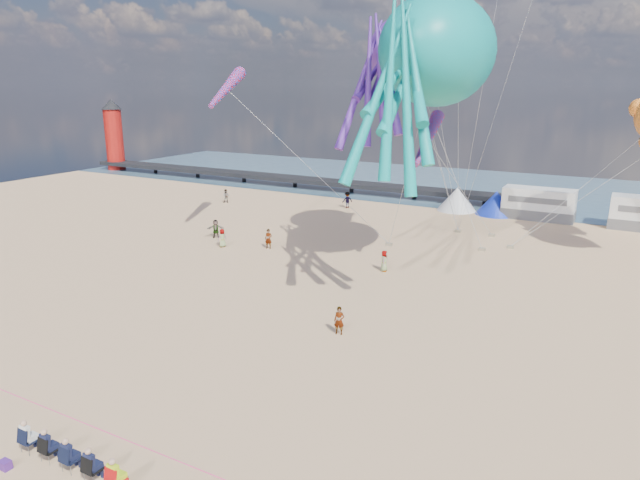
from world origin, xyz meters
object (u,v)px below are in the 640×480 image
(lighthouse, at_px, (114,140))
(sandbag_e, at_px, (458,231))
(beachgoer_7, at_px, (226,196))
(windsock_left, at_px, (226,88))
(sandbag_b, at_px, (482,249))
(spectator_row, at_px, (70,454))
(tent_blue, at_px, (496,203))
(beachgoer_2, at_px, (347,200))
(cooler_purple, at_px, (5,465))
(standing_person, at_px, (339,321))
(kite_octopus_purple, at_px, (407,53))
(tent_white, at_px, (457,199))
(beachgoer_5, at_px, (268,239))
(kite_octopus_teal, at_px, (438,50))
(beachgoer_6, at_px, (384,261))
(sandbag_c, at_px, (510,247))
(windsock_right, at_px, (417,86))
(motorhome_0, at_px, (539,204))
(beachgoer_4, at_px, (216,229))
(beachgoer_0, at_px, (222,238))
(sandbag_a, at_px, (389,244))
(sandbag_d, at_px, (492,235))
(windsock_mid, at_px, (427,139))

(lighthouse, bearing_deg, sandbag_e, -12.74)
(beachgoer_7, bearing_deg, windsock_left, -79.48)
(beachgoer_7, relative_size, sandbag_b, 2.99)
(spectator_row, distance_m, sandbag_e, 38.37)
(tent_blue, distance_m, beachgoer_2, 15.12)
(cooler_purple, height_order, sandbag_e, cooler_purple)
(standing_person, distance_m, kite_octopus_purple, 21.07)
(tent_white, xyz_separation_m, beachgoer_7, (-23.40, -8.33, -0.45))
(beachgoer_5, xyz_separation_m, kite_octopus_teal, (13.49, -1.19, 13.87))
(beachgoer_6, bearing_deg, sandbag_c, -41.53)
(tent_white, bearing_deg, windsock_right, -88.26)
(motorhome_0, distance_m, cooler_purple, 49.19)
(beachgoer_7, height_order, sandbag_b, beachgoer_7)
(sandbag_b, bearing_deg, motorhome_0, 81.30)
(cooler_purple, bearing_deg, beachgoer_4, 115.22)
(tent_white, height_order, beachgoer_4, tent_white)
(standing_person, relative_size, beachgoer_4, 0.97)
(beachgoer_6, bearing_deg, windsock_right, -3.28)
(tent_blue, height_order, windsock_left, windsock_left)
(beachgoer_0, xyz_separation_m, windsock_left, (-1.35, 3.07, 11.61))
(sandbag_c, height_order, windsock_left, windsock_left)
(motorhome_0, distance_m, beachgoer_7, 32.50)
(beachgoer_4, distance_m, kite_octopus_purple, 21.15)
(cooler_purple, relative_size, kite_octopus_purple, 0.03)
(beachgoer_2, bearing_deg, cooler_purple, 54.22)
(beachgoer_2, xyz_separation_m, sandbag_c, (18.22, -7.51, -0.75))
(sandbag_a, xyz_separation_m, sandbag_d, (6.69, 6.92, 0.00))
(beachgoer_5, bearing_deg, sandbag_b, 12.99)
(tent_blue, bearing_deg, beachgoer_7, -163.09)
(motorhome_0, distance_m, sandbag_d, 9.32)
(sandbag_c, xyz_separation_m, kite_octopus_purple, (-7.27, -5.59, 14.72))
(tent_white, xyz_separation_m, beachgoer_0, (-12.70, -22.65, -0.45))
(beachgoer_0, bearing_deg, beachgoer_7, -111.00)
(tent_white, distance_m, beachgoer_0, 25.98)
(beachgoer_2, relative_size, kite_octopus_purple, 0.15)
(sandbag_c, height_order, kite_octopus_purple, kite_octopus_purple)
(kite_octopus_teal, bearing_deg, motorhome_0, 66.36)
(spectator_row, height_order, beachgoer_6, beachgoer_6)
(lighthouse, height_order, sandbag_c, lighthouse)
(motorhome_0, relative_size, sandbag_d, 13.20)
(sandbag_e, bearing_deg, beachgoer_0, -137.95)
(sandbag_a, xyz_separation_m, windsock_left, (-12.97, -3.76, 12.24))
(tent_blue, height_order, kite_octopus_purple, kite_octopus_purple)
(windsock_mid, bearing_deg, tent_white, 92.86)
(tent_blue, xyz_separation_m, windsock_mid, (-1.09, -19.45, 7.86))
(tent_blue, distance_m, kite_octopus_purple, 22.43)
(beachgoer_4, bearing_deg, spectator_row, -96.24)
(cooler_purple, bearing_deg, sandbag_c, 74.88)
(beachgoer_4, height_order, beachgoer_5, beachgoer_5)
(spectator_row, bearing_deg, motorhome_0, 80.37)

